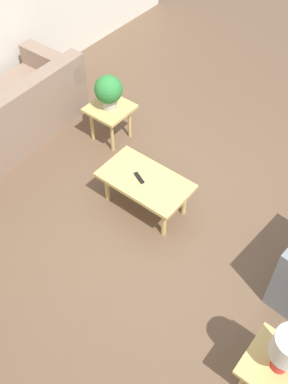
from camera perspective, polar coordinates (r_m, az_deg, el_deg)
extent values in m
plane|color=brown|center=(4.80, 4.32, -2.66)|extent=(14.00, 14.00, 0.00)
cube|color=gray|center=(5.74, -17.48, 8.39)|extent=(1.01, 2.07, 0.44)
cube|color=gray|center=(5.23, -15.86, 10.38)|extent=(0.26, 2.05, 0.39)
cube|color=gray|center=(5.98, -11.57, 15.74)|extent=(0.95, 0.23, 0.25)
cube|color=tan|center=(4.55, 0.15, 1.45)|extent=(0.94, 0.53, 0.04)
cylinder|color=tan|center=(4.66, 5.14, -1.20)|extent=(0.05, 0.05, 0.38)
cylinder|color=tan|center=(4.96, -2.04, 2.97)|extent=(0.05, 0.05, 0.38)
cylinder|color=tan|center=(4.47, 2.57, -3.88)|extent=(0.05, 0.05, 0.38)
cylinder|color=tan|center=(4.79, -4.71, 0.61)|extent=(0.05, 0.05, 0.38)
cube|color=tan|center=(5.33, -4.37, 10.54)|extent=(0.48, 0.48, 0.04)
cylinder|color=tan|center=(5.49, -1.84, 8.81)|extent=(0.04, 0.04, 0.43)
cylinder|color=tan|center=(5.66, -4.38, 10.09)|extent=(0.04, 0.04, 0.43)
cylinder|color=tan|center=(5.31, -4.06, 7.05)|extent=(0.04, 0.04, 0.43)
cylinder|color=tan|center=(5.48, -6.61, 8.41)|extent=(0.04, 0.04, 0.43)
cube|color=tan|center=(3.64, 16.63, -20.50)|extent=(0.48, 0.48, 0.04)
cylinder|color=tan|center=(3.92, 14.81, -18.73)|extent=(0.04, 0.04, 0.43)
cylinder|color=tan|center=(3.79, 12.35, -22.44)|extent=(0.04, 0.04, 0.43)
cylinder|color=#B2ADA3|center=(5.29, -4.41, 11.17)|extent=(0.17, 0.17, 0.11)
sphere|color=#2D7F38|center=(5.17, -4.54, 12.87)|extent=(0.32, 0.32, 0.32)
cylinder|color=red|center=(3.51, 17.14, -19.68)|extent=(0.12, 0.12, 0.24)
cube|color=black|center=(4.53, -0.64, 1.81)|extent=(0.16, 0.10, 0.02)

